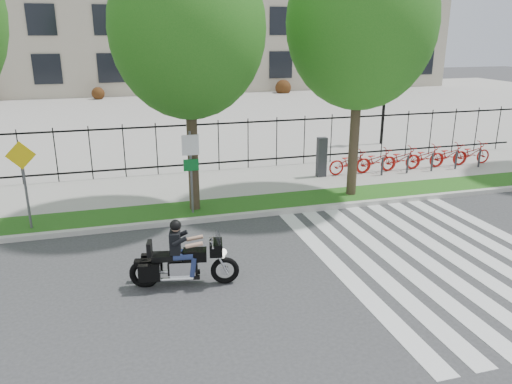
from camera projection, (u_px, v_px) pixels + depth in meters
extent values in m
plane|color=#333335|center=(253.00, 284.00, 11.19)|extent=(120.00, 120.00, 0.00)
cube|color=#B9B7AE|center=(216.00, 218.00, 14.92)|extent=(60.00, 0.20, 0.15)
cube|color=#1A4E13|center=(210.00, 209.00, 15.69)|extent=(60.00, 1.50, 0.15)
cube|color=#A7A39C|center=(197.00, 186.00, 17.98)|extent=(60.00, 3.50, 0.15)
cube|color=#A7A39C|center=(154.00, 114.00, 34.04)|extent=(80.00, 34.00, 0.10)
cylinder|color=black|center=(384.00, 105.00, 24.18)|extent=(0.14, 0.14, 4.00)
cylinder|color=black|center=(387.00, 65.00, 23.60)|extent=(0.06, 0.70, 0.70)
sphere|color=white|center=(381.00, 63.00, 23.48)|extent=(0.36, 0.36, 0.36)
sphere|color=white|center=(394.00, 63.00, 23.66)|extent=(0.36, 0.36, 0.36)
cylinder|color=#36291D|center=(192.00, 145.00, 14.93)|extent=(0.32, 0.32, 4.01)
ellipsoid|color=#196316|center=(188.00, 29.00, 13.91)|extent=(4.40, 4.40, 5.06)
cylinder|color=#36291D|center=(354.00, 134.00, 16.32)|extent=(0.32, 0.32, 4.13)
ellipsoid|color=#196316|center=(361.00, 22.00, 15.26)|extent=(4.64, 4.64, 5.33)
cube|color=#2D2D33|center=(322.00, 157.00, 18.74)|extent=(0.35, 0.25, 1.50)
imported|color=#A6120C|center=(350.00, 162.00, 19.15)|extent=(1.75, 0.61, 0.92)
cylinder|color=#2D2D33|center=(356.00, 168.00, 18.72)|extent=(0.08, 0.08, 0.70)
imported|color=#A6120C|center=(376.00, 160.00, 19.44)|extent=(1.75, 0.61, 0.92)
cylinder|color=#2D2D33|center=(382.00, 166.00, 19.01)|extent=(0.08, 0.08, 0.70)
imported|color=#A6120C|center=(401.00, 159.00, 19.73)|extent=(1.75, 0.61, 0.92)
cylinder|color=#2D2D33|center=(408.00, 164.00, 19.30)|extent=(0.08, 0.08, 0.70)
imported|color=#A6120C|center=(425.00, 157.00, 20.01)|extent=(1.75, 0.61, 0.92)
cylinder|color=#2D2D33|center=(432.00, 162.00, 19.59)|extent=(0.08, 0.08, 0.70)
imported|color=#A6120C|center=(448.00, 155.00, 20.30)|extent=(1.75, 0.61, 0.92)
cylinder|color=#2D2D33|center=(456.00, 160.00, 19.88)|extent=(0.08, 0.08, 0.70)
imported|color=#A6120C|center=(471.00, 153.00, 20.59)|extent=(1.75, 0.61, 0.92)
cylinder|color=#2D2D33|center=(479.00, 159.00, 20.17)|extent=(0.08, 0.08, 0.70)
cylinder|color=#59595B|center=(191.00, 173.00, 14.81)|extent=(0.07, 0.07, 2.50)
cube|color=white|center=(190.00, 145.00, 14.51)|extent=(0.50, 0.03, 0.60)
cube|color=#0C6626|center=(191.00, 165.00, 14.70)|extent=(0.45, 0.03, 0.35)
cylinder|color=#59595B|center=(26.00, 187.00, 13.62)|extent=(0.07, 0.07, 2.40)
cube|color=yellow|center=(21.00, 155.00, 13.31)|extent=(0.78, 0.03, 0.78)
torus|color=black|center=(225.00, 270.00, 11.13)|extent=(0.65, 0.24, 0.64)
torus|color=black|center=(145.00, 274.00, 10.99)|extent=(0.69, 0.27, 0.68)
cube|color=black|center=(216.00, 247.00, 10.94)|extent=(0.37, 0.56, 0.28)
cube|color=#26262B|center=(219.00, 238.00, 10.88)|extent=(0.23, 0.48, 0.28)
cube|color=silver|center=(183.00, 268.00, 11.03)|extent=(0.61, 0.42, 0.37)
cube|color=black|center=(195.00, 255.00, 10.95)|extent=(0.56, 0.41, 0.24)
cube|color=black|center=(167.00, 257.00, 10.91)|extent=(0.70, 0.45, 0.13)
cube|color=black|center=(149.00, 249.00, 10.82)|extent=(0.15, 0.33, 0.32)
cube|color=black|center=(149.00, 273.00, 10.69)|extent=(0.48, 0.24, 0.37)
cube|color=black|center=(152.00, 262.00, 11.22)|extent=(0.48, 0.24, 0.37)
cube|color=black|center=(175.00, 242.00, 10.82)|extent=(0.29, 0.41, 0.48)
sphere|color=tan|center=(176.00, 227.00, 10.72)|extent=(0.21, 0.21, 0.21)
sphere|color=black|center=(175.00, 225.00, 10.71)|extent=(0.25, 0.25, 0.25)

